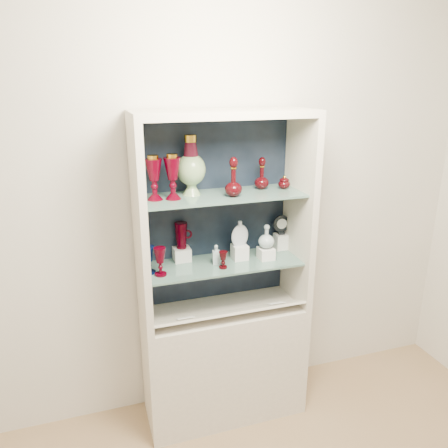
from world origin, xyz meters
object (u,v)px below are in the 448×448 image
object	(u,v)px
pedestal_lamp_left	(173,177)
lidded_bowl	(284,182)
clear_round_decanter	(266,237)
cameo_medallion	(282,224)
ruby_goblet_small	(223,260)
cobalt_goblet	(149,260)
pedestal_lamp_right	(154,178)
enamel_urn	(191,165)
ruby_decanter_a	(233,175)
ruby_decanter_b	(262,172)
ruby_goblet_tall	(160,262)
flat_flask	(240,233)
ruby_pitcher	(181,235)
clear_square_bottle	(216,254)

from	to	relation	value
pedestal_lamp_left	lidded_bowl	bearing A→B (deg)	2.47
clear_round_decanter	cameo_medallion	distance (m)	0.20
ruby_goblet_small	clear_round_decanter	size ratio (longest dim) A/B	0.71
ruby_goblet_small	lidded_bowl	bearing A→B (deg)	13.34
ruby_goblet_small	cameo_medallion	size ratio (longest dim) A/B	0.77
cobalt_goblet	lidded_bowl	bearing A→B (deg)	2.49
clear_round_decanter	cameo_medallion	size ratio (longest dim) A/B	1.10
pedestal_lamp_right	enamel_urn	distance (m)	0.23
ruby_decanter_a	ruby_decanter_b	xyz separation A→B (m)	(0.22, 0.12, -0.02)
clear_round_decanter	lidded_bowl	bearing A→B (deg)	20.84
pedestal_lamp_left	ruby_decanter_a	size ratio (longest dim) A/B	0.99
pedestal_lamp_right	ruby_goblet_small	size ratio (longest dim) A/B	2.41
pedestal_lamp_right	cameo_medallion	bearing A→B (deg)	6.63
ruby_goblet_tall	cameo_medallion	bearing A→B (deg)	11.36
ruby_decanter_b	ruby_goblet_tall	size ratio (longest dim) A/B	1.24
flat_flask	cameo_medallion	xyz separation A→B (m)	(0.31, 0.08, -0.00)
enamel_urn	lidded_bowl	size ratio (longest dim) A/B	4.11
flat_flask	cobalt_goblet	bearing A→B (deg)	175.04
ruby_decanter_a	lidded_bowl	bearing A→B (deg)	13.03
ruby_goblet_tall	ruby_pitcher	xyz separation A→B (m)	(0.16, 0.17, 0.08)
lidded_bowl	clear_round_decanter	xyz separation A→B (m)	(-0.12, -0.05, -0.32)
pedestal_lamp_left	cobalt_goblet	size ratio (longest dim) A/B	1.55
flat_flask	ruby_decanter_b	bearing A→B (deg)	3.88
ruby_decanter_b	cameo_medallion	distance (m)	0.39
ruby_decanter_b	enamel_urn	bearing A→B (deg)	-179.75
lidded_bowl	cameo_medallion	world-z (taller)	lidded_bowl
ruby_decanter_a	cobalt_goblet	world-z (taller)	ruby_decanter_a
lidded_bowl	enamel_urn	bearing A→B (deg)	176.65
ruby_decanter_b	cameo_medallion	xyz separation A→B (m)	(0.16, 0.04, -0.36)
clear_round_decanter	cameo_medallion	xyz separation A→B (m)	(0.16, 0.13, 0.02)
pedestal_lamp_left	clear_round_decanter	distance (m)	0.69
pedestal_lamp_left	ruby_decanter_b	bearing A→B (deg)	6.66
ruby_goblet_small	pedestal_lamp_right	bearing A→B (deg)	167.05
ruby_decanter_a	cobalt_goblet	bearing A→B (deg)	174.70
ruby_goblet_tall	clear_round_decanter	bearing A→B (deg)	3.19
ruby_goblet_tall	cameo_medallion	xyz separation A→B (m)	(0.81, 0.16, 0.08)
cobalt_goblet	clear_square_bottle	bearing A→B (deg)	0.93
cobalt_goblet	cameo_medallion	xyz separation A→B (m)	(0.87, 0.12, 0.09)
pedestal_lamp_left	lidded_bowl	size ratio (longest dim) A/B	3.03
ruby_decanter_b	ruby_goblet_tall	bearing A→B (deg)	-169.60
ruby_decanter_a	ruby_goblet_tall	size ratio (longest dim) A/B	1.52
ruby_decanter_a	cameo_medallion	xyz separation A→B (m)	(0.38, 0.16, -0.38)
cobalt_goblet	ruby_goblet_small	distance (m)	0.42
ruby_pitcher	cameo_medallion	distance (m)	0.65
cobalt_goblet	clear_round_decanter	xyz separation A→B (m)	(0.71, -0.01, 0.06)
ruby_goblet_small	ruby_decanter_b	bearing A→B (deg)	25.12
pedestal_lamp_right	ruby_goblet_small	xyz separation A→B (m)	(0.36, -0.08, -0.49)
ruby_decanter_b	ruby_pitcher	distance (m)	0.61
enamel_urn	lidded_bowl	xyz separation A→B (m)	(0.56, -0.03, -0.13)
clear_square_bottle	cameo_medallion	world-z (taller)	cameo_medallion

